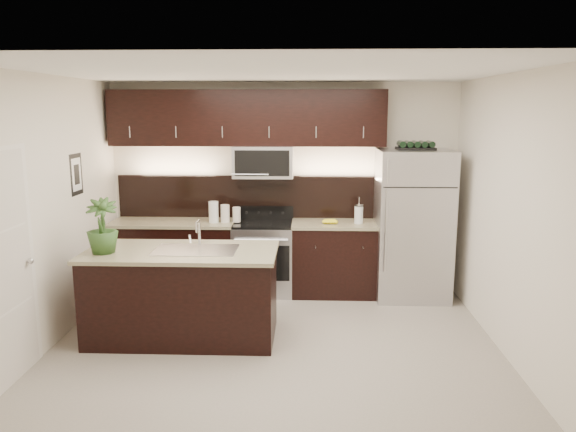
# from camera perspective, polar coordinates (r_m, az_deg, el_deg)

# --- Properties ---
(ground) EXTENTS (4.50, 4.50, 0.00)m
(ground) POSITION_cam_1_polar(r_m,az_deg,el_deg) (5.84, -1.34, -13.04)
(ground) COLOR gray
(ground) RESTS_ON ground
(room_walls) EXTENTS (4.52, 4.02, 2.71)m
(room_walls) POSITION_cam_1_polar(r_m,az_deg,el_deg) (5.35, -2.64, 3.65)
(room_walls) COLOR silver
(room_walls) RESTS_ON ground
(counter_run) EXTENTS (3.51, 0.65, 0.94)m
(counter_run) POSITION_cam_1_polar(r_m,az_deg,el_deg) (7.31, -4.12, -4.20)
(counter_run) COLOR black
(counter_run) RESTS_ON ground
(upper_fixtures) EXTENTS (3.49, 0.40, 1.66)m
(upper_fixtures) POSITION_cam_1_polar(r_m,az_deg,el_deg) (7.21, -3.96, 9.03)
(upper_fixtures) COLOR black
(upper_fixtures) RESTS_ON counter_run
(island) EXTENTS (1.96, 0.96, 0.94)m
(island) POSITION_cam_1_polar(r_m,az_deg,el_deg) (5.99, -10.64, -7.77)
(island) COLOR black
(island) RESTS_ON ground
(sink_faucet) EXTENTS (0.84, 0.50, 0.28)m
(sink_faucet) POSITION_cam_1_polar(r_m,az_deg,el_deg) (5.83, -9.34, -3.28)
(sink_faucet) COLOR silver
(sink_faucet) RESTS_ON island
(refrigerator) EXTENTS (0.90, 0.81, 1.87)m
(refrigerator) POSITION_cam_1_polar(r_m,az_deg,el_deg) (7.22, 12.51, -0.83)
(refrigerator) COLOR #B2B2B7
(refrigerator) RESTS_ON ground
(wine_rack) EXTENTS (0.46, 0.29, 0.11)m
(wine_rack) POSITION_cam_1_polar(r_m,az_deg,el_deg) (7.09, 12.84, 6.99)
(wine_rack) COLOR black
(wine_rack) RESTS_ON refrigerator
(plant) EXTENTS (0.39, 0.39, 0.55)m
(plant) POSITION_cam_1_polar(r_m,az_deg,el_deg) (5.89, -18.37, -0.97)
(plant) COLOR #2A4C1E
(plant) RESTS_ON island
(canisters) EXTENTS (0.40, 0.15, 0.27)m
(canisters) POSITION_cam_1_polar(r_m,az_deg,el_deg) (7.19, -6.69, 0.31)
(canisters) COLOR silver
(canisters) RESTS_ON counter_run
(french_press) EXTENTS (0.11, 0.11, 0.33)m
(french_press) POSITION_cam_1_polar(r_m,az_deg,el_deg) (7.12, 7.20, 0.22)
(french_press) COLOR silver
(french_press) RESTS_ON counter_run
(bananas) EXTENTS (0.21, 0.17, 0.06)m
(bananas) POSITION_cam_1_polar(r_m,az_deg,el_deg) (7.08, 3.85, -0.52)
(bananas) COLOR yellow
(bananas) RESTS_ON counter_run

